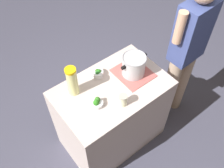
% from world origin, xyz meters
% --- Properties ---
extents(ground_plane, '(8.00, 8.00, 0.00)m').
position_xyz_m(ground_plane, '(0.00, 0.00, 0.00)').
color(ground_plane, '#48485A').
extents(counter_slab, '(1.03, 0.66, 0.91)m').
position_xyz_m(counter_slab, '(0.00, 0.00, 0.46)').
color(counter_slab, beige).
rests_on(counter_slab, ground_plane).
extents(dish_cloth, '(0.31, 0.34, 0.01)m').
position_xyz_m(dish_cloth, '(0.26, 0.01, 0.92)').
color(dish_cloth, '#BD5E59').
rests_on(dish_cloth, counter_slab).
extents(cooking_pot, '(0.29, 0.22, 0.20)m').
position_xyz_m(cooking_pot, '(0.26, 0.01, 1.03)').
color(cooking_pot, '#B7B7BC').
rests_on(cooking_pot, dish_cloth).
extents(lemonade_pitcher, '(0.10, 0.10, 0.29)m').
position_xyz_m(lemonade_pitcher, '(-0.29, 0.17, 1.06)').
color(lemonade_pitcher, '#E8E691').
rests_on(lemonade_pitcher, counter_slab).
extents(mason_jar, '(0.07, 0.07, 0.11)m').
position_xyz_m(mason_jar, '(-0.04, -0.20, 0.97)').
color(mason_jar, beige).
rests_on(mason_jar, counter_slab).
extents(broccoli_bowl_front, '(0.10, 0.10, 0.08)m').
position_xyz_m(broccoli_bowl_front, '(-0.21, -0.07, 0.95)').
color(broccoli_bowl_front, silver).
rests_on(broccoli_bowl_front, counter_slab).
extents(broccoli_bowl_center, '(0.11, 0.11, 0.08)m').
position_xyz_m(broccoli_bowl_center, '(-0.01, 0.19, 0.95)').
color(broccoli_bowl_center, silver).
rests_on(broccoli_bowl_center, counter_slab).
extents(person_cook, '(0.50, 0.21, 1.72)m').
position_xyz_m(person_cook, '(0.81, -0.14, 0.95)').
color(person_cook, tan).
rests_on(person_cook, ground_plane).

